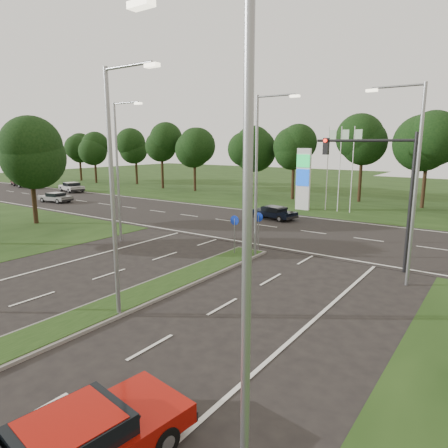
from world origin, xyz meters
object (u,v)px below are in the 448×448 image
Objects in this scene: red_sedan at (75,445)px; far_car_a at (55,197)px; far_car_c at (30,183)px; far_car_d at (18,181)px; navy_sedan at (273,212)px; far_car_b at (72,187)px.

red_sedan reaches higher than far_car_a.
far_car_d is (-5.22, 0.96, -0.07)m from far_car_c.
far_car_c is at bearing -80.23° from far_car_d.
navy_sedan is 1.08× the size of far_car_a.
far_car_b reaches higher than far_car_c.
navy_sedan is 46.33m from far_car_d.
far_car_b is 1.07× the size of far_car_c.
far_car_a is at bearing 112.16° from navy_sedan.
red_sedan is at bearing -129.26° from far_car_a.
red_sedan is 1.11× the size of far_car_d.
red_sedan is 28.19m from navy_sedan.
far_car_d reaches higher than far_car_a.
red_sedan is 1.22× the size of far_car_a.
red_sedan is 1.07× the size of far_car_c.
far_car_c is at bearing 61.44° from far_car_a.
far_car_b is 1.11× the size of far_car_d.
far_car_d is at bearing 81.29° from far_car_c.
far_car_c is 5.31m from far_car_d.
red_sedan is at bearing -110.19° from far_car_b.
far_car_c is (-9.37, -0.57, -0.01)m from far_car_b.
far_car_d is at bearing 97.64° from navy_sedan.
far_car_b is at bearing 153.23° from red_sedan.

